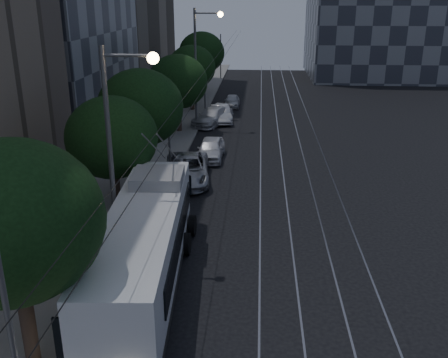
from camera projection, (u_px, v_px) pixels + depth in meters
name	position (u px, v px, depth m)	size (l,w,h in m)	color
ground	(253.00, 260.00, 21.29)	(120.00, 120.00, 0.00)	black
sidewalk	(165.00, 135.00, 40.52)	(5.00, 90.00, 0.15)	slate
tram_rails	(289.00, 138.00, 39.87)	(4.52, 90.00, 0.02)	#93939B
overhead_wires	(195.00, 93.00, 39.19)	(2.23, 90.00, 6.00)	black
trolleybus	(146.00, 245.00, 18.99)	(3.26, 12.21, 5.63)	white
pickup_silver	(187.00, 169.00, 30.13)	(2.62, 5.69, 1.58)	#AAACB2
car_white_a	(211.00, 149.00, 34.38)	(1.72, 4.28, 1.46)	silver
car_white_b	(213.00, 116.00, 43.69)	(2.11, 5.20, 1.51)	silver
car_white_c	(220.00, 114.00, 44.69)	(1.56, 4.48, 1.48)	#B8B7BC
car_white_d	(232.00, 101.00, 50.94)	(1.46, 3.64, 1.24)	silver
tree_0	(12.00, 222.00, 13.47)	(5.03, 5.03, 7.10)	black
tree_1	(112.00, 138.00, 24.14)	(4.48, 4.48, 6.18)	black
tree_2	(141.00, 108.00, 27.74)	(4.80, 4.80, 6.93)	black
tree_3	(178.00, 82.00, 40.11)	(4.83, 4.83, 6.36)	black
tree_4	(192.00, 67.00, 47.98)	(4.62, 4.62, 6.35)	black
tree_5	(202.00, 53.00, 55.81)	(5.14, 5.14, 7.07)	black
streetlamp_near	(119.00, 138.00, 19.19)	(2.19, 0.44, 8.91)	#5F5F61
streetlamp_far	(200.00, 58.00, 40.57)	(2.38, 0.44, 9.79)	#5F5F61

